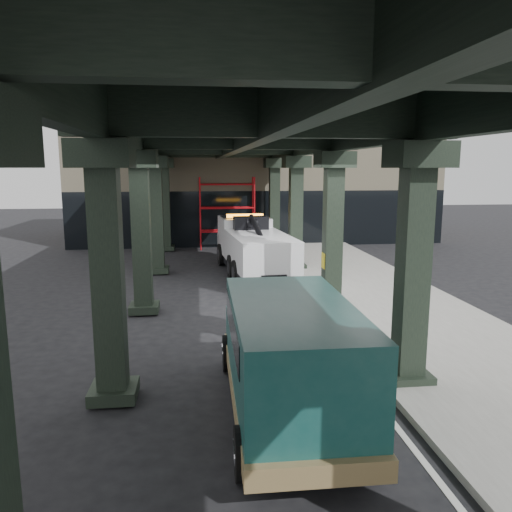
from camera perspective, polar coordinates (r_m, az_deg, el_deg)
ground at (r=14.26m, az=0.45°, el=-8.35°), size 90.00×90.00×0.00m
sidewalk at (r=17.21m, az=14.67°, el=-5.19°), size 5.00×40.00×0.15m
lane_stripe at (r=16.43m, az=5.48°, el=-5.88°), size 0.12×38.00×0.01m
viaduct at (r=15.51m, az=-1.99°, el=13.59°), size 7.40×32.00×6.40m
building at (r=33.63m, az=-0.51°, el=9.19°), size 22.00×10.00×8.00m
scaffolding at (r=28.22m, az=-3.34°, el=5.16°), size 3.08×0.88×4.00m
tow_truck at (r=21.28m, az=-0.42°, el=1.25°), size 2.84×7.95×2.56m
towed_van at (r=9.12m, az=3.75°, el=-11.21°), size 2.28×5.52×2.23m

